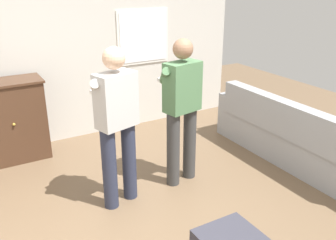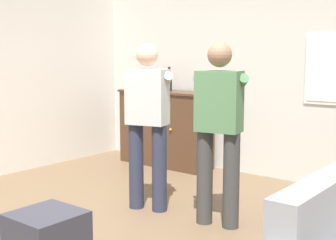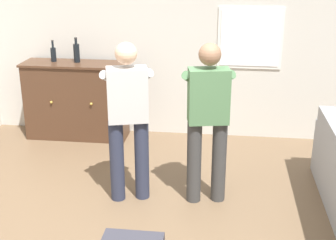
% 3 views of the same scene
% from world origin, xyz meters
% --- Properties ---
extents(ground, '(10.40, 10.40, 0.00)m').
position_xyz_m(ground, '(0.00, 0.00, 0.00)').
color(ground, brown).
extents(wall_back_with_window, '(5.20, 0.15, 2.80)m').
position_xyz_m(wall_back_with_window, '(0.02, 2.66, 1.40)').
color(wall_back_with_window, beige).
rests_on(wall_back_with_window, ground).
extents(couch, '(0.57, 2.59, 0.86)m').
position_xyz_m(couch, '(2.05, 0.36, 0.33)').
color(couch, gray).
rests_on(couch, ground).
extents(person_standing_left, '(0.54, 0.52, 1.68)m').
position_xyz_m(person_standing_left, '(-0.22, 0.68, 0.94)').
color(person_standing_left, '#282D42').
rests_on(person_standing_left, ground).
extents(person_standing_right, '(0.55, 0.51, 1.68)m').
position_xyz_m(person_standing_right, '(0.59, 0.74, 0.94)').
color(person_standing_right, '#383838').
rests_on(person_standing_right, ground).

